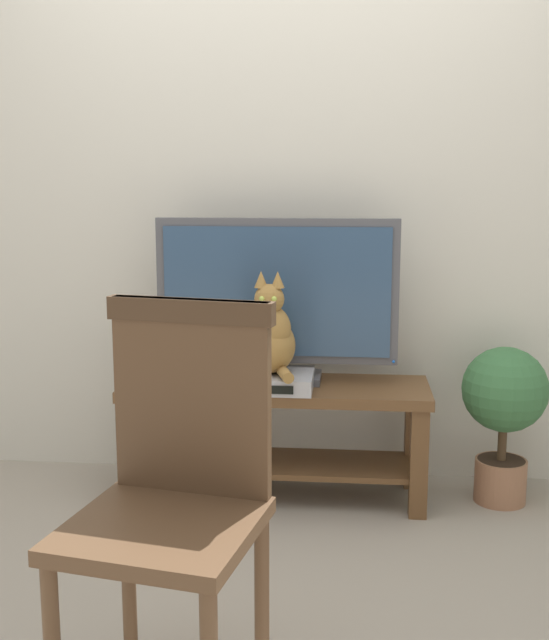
# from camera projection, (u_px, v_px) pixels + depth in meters

# --- Properties ---
(ground_plane) EXTENTS (12.00, 12.00, 0.00)m
(ground_plane) POSITION_uv_depth(u_px,v_px,m) (257.00, 557.00, 2.83)
(ground_plane) COLOR gray
(back_wall) EXTENTS (7.00, 0.12, 2.80)m
(back_wall) POSITION_uv_depth(u_px,v_px,m) (280.00, 161.00, 3.48)
(back_wall) COLOR beige
(back_wall) RESTS_ON ground
(tv_stand) EXTENTS (1.26, 0.41, 0.49)m
(tv_stand) POSITION_uv_depth(u_px,v_px,m) (276.00, 418.00, 3.31)
(tv_stand) COLOR brown
(tv_stand) RESTS_ON ground
(tv) EXTENTS (1.00, 0.20, 0.68)m
(tv) POSITION_uv_depth(u_px,v_px,m) (277.00, 297.00, 3.28)
(tv) COLOR #4C4C51
(tv) RESTS_ON tv_stand
(media_box) EXTENTS (0.35, 0.29, 0.06)m
(media_box) POSITION_uv_depth(u_px,v_px,m) (271.00, 380.00, 3.22)
(media_box) COLOR #ADADB2
(media_box) RESTS_ON tv_stand
(cat) EXTENTS (0.21, 0.30, 0.42)m
(cat) POSITION_uv_depth(u_px,v_px,m) (270.00, 336.00, 3.17)
(cat) COLOR olive
(cat) RESTS_ON media_box
(wooden_chair) EXTENTS (0.52, 0.53, 1.02)m
(wooden_chair) POSITION_uv_depth(u_px,v_px,m) (176.00, 476.00, 2.00)
(wooden_chair) COLOR #513823
(wooden_chair) RESTS_ON ground
(book_stack) EXTENTS (0.20, 0.17, 0.08)m
(book_stack) POSITION_uv_depth(u_px,v_px,m) (164.00, 369.00, 3.37)
(book_stack) COLOR #2D2D33
(book_stack) RESTS_ON tv_stand
(potted_plant) EXTENTS (0.35, 0.35, 0.65)m
(potted_plant) POSITION_uv_depth(u_px,v_px,m) (504.00, 405.00, 3.24)
(potted_plant) COLOR #9E6B4C
(potted_plant) RESTS_ON ground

